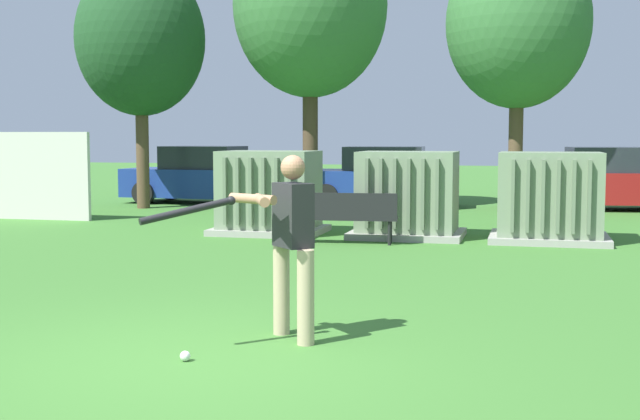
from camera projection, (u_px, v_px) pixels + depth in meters
The scene contains 13 objects.
ground_plane at pixel (191, 361), 7.21m from camera, with size 96.00×96.00×0.00m, color #3D752D.
transformer_west at pixel (269, 193), 16.53m from camera, with size 2.10×1.70×1.62m.
transformer_mid_west at pixel (408, 196), 15.92m from camera, with size 2.10×1.70×1.62m.
transformer_mid_east at pixel (550, 198), 15.26m from camera, with size 2.10×1.70×1.62m.
park_bench at pixel (347, 214), 14.91m from camera, with size 1.83×0.58×0.92m.
batter at pixel (288, 237), 7.86m from camera, with size 1.33×1.31×1.74m.
sports_ball at pixel (185, 356), 7.19m from camera, with size 0.09×0.09×0.09m, color white.
tree_left at pixel (140, 40), 21.95m from camera, with size 3.36×3.36×6.42m.
tree_center_left at pixel (310, 6), 21.91m from camera, with size 4.02×4.02×7.69m.
tree_center_right at pixel (518, 24), 21.00m from camera, with size 3.58×3.58×6.85m.
parked_car_leftmost at pixel (200, 177), 23.95m from camera, with size 4.27×2.06×1.62m.
parked_car_left_of_center at pixel (380, 178), 22.93m from camera, with size 4.30×2.12×1.62m.
parked_car_right_of_center at pixel (606, 181), 21.78m from camera, with size 4.37×2.30×1.62m.
Camera 1 is at (2.80, -6.58, 1.92)m, focal length 47.34 mm.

